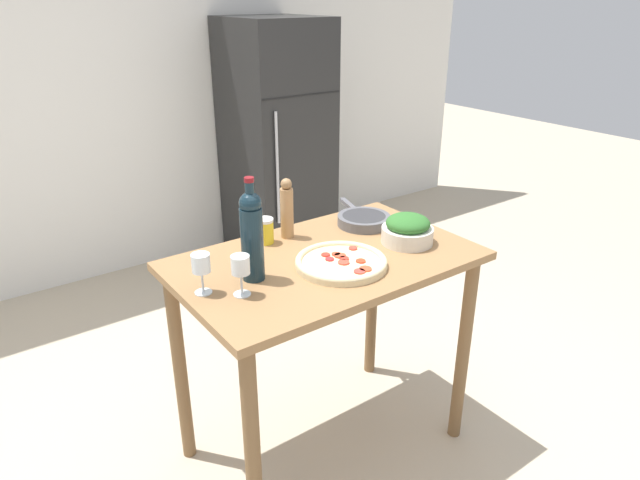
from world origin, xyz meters
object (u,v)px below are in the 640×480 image
wine_glass_far (201,266)px  salad_bowl (408,230)px  homemade_pizza (342,262)px  salt_canister (265,231)px  cast_iron_skillet (364,220)px  wine_glass_near (241,267)px  wine_bottle (252,234)px  pepper_mill (287,209)px  refrigerator (277,142)px

wine_glass_far → salad_bowl: 0.88m
wine_glass_far → homemade_pizza: 0.54m
salt_canister → cast_iron_skillet: salt_canister is taller
wine_glass_near → homemade_pizza: bearing=-3.3°
wine_glass_near → salt_canister: size_ratio=1.38×
wine_bottle → homemade_pizza: (0.32, -0.11, -0.16)m
wine_glass_near → homemade_pizza: wine_glass_near is taller
wine_glass_far → pepper_mill: size_ratio=0.57×
pepper_mill → salad_bowl: (0.37, -0.34, -0.07)m
wine_glass_far → salt_canister: bearing=31.8°
wine_glass_near → homemade_pizza: 0.43m
wine_glass_near → salad_bowl: (0.77, -0.01, -0.05)m
wine_bottle → pepper_mill: bearing=39.3°
wine_glass_near → cast_iron_skillet: (0.75, 0.25, -0.08)m
wine_glass_near → salt_canister: (0.29, 0.33, -0.05)m
homemade_pizza → salt_canister: bearing=109.0°
refrigerator → salt_canister: refrigerator is taller
wine_glass_far → cast_iron_skillet: bearing=10.6°
pepper_mill → salt_canister: 0.13m
salad_bowl → homemade_pizza: 0.35m
salad_bowl → cast_iron_skillet: (-0.02, 0.26, -0.03)m
cast_iron_skillet → salt_canister: bearing=169.4°
refrigerator → pepper_mill: (-1.00, -1.70, 0.19)m
refrigerator → cast_iron_skillet: bearing=-110.1°
wine_bottle → pepper_mill: size_ratio=1.48×
wine_glass_near → wine_glass_far: size_ratio=1.00×
wine_bottle → pepper_mill: wine_bottle is taller
wine_glass_near → pepper_mill: (0.40, 0.33, 0.02)m
refrigerator → salad_bowl: refrigerator is taller
homemade_pizza → salt_canister: 0.38m
wine_bottle → salt_canister: bearing=51.8°
refrigerator → salt_canister: size_ratio=16.39×
wine_glass_near → cast_iron_skillet: size_ratio=0.40×
wine_bottle → wine_glass_near: (-0.09, -0.08, -0.07)m
wine_glass_far → cast_iron_skillet: (0.85, 0.16, -0.08)m
pepper_mill → homemade_pizza: (0.02, -0.36, -0.11)m
pepper_mill → cast_iron_skillet: (0.35, -0.08, -0.10)m
wine_glass_far → homemade_pizza: bearing=-12.4°
refrigerator → homemade_pizza: refrigerator is taller
salt_canister → refrigerator: bearing=56.8°
salt_canister → salad_bowl: bearing=-35.8°
cast_iron_skillet → wine_glass_near: bearing=-161.6°
refrigerator → cast_iron_skillet: size_ratio=4.72×
salad_bowl → pepper_mill: bearing=137.1°
refrigerator → wine_bottle: bearing=-123.9°
wine_bottle → salad_bowl: size_ratio=1.79×
homemade_pizza → salt_canister: size_ratio=3.28×
salad_bowl → cast_iron_skillet: salad_bowl is taller
refrigerator → homemade_pizza: size_ratio=5.00×
pepper_mill → cast_iron_skillet: pepper_mill is taller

